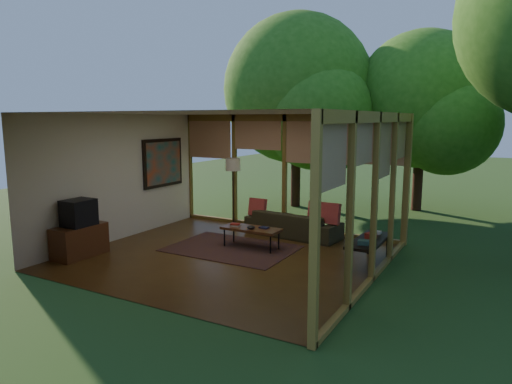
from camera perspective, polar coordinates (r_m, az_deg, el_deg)
The scene contains 25 objects.
floor at distance 8.79m, azimuth -3.58°, elevation -8.04°, with size 5.50×5.50×0.00m, color #573817.
ceiling at distance 8.40m, azimuth -3.77°, elevation 9.84°, with size 5.50×5.50×0.00m, color white.
wall_left at distance 10.23m, azimuth -16.75°, elevation 1.76°, with size 0.04×5.00×2.70m, color beige.
wall_front at distance 6.56m, azimuth -15.55°, elevation -2.14°, with size 5.50×0.04×2.70m, color beige.
window_wall_back at distance 10.66m, azimuth 3.61°, elevation 2.42°, with size 5.50×0.12×2.70m, color olive.
window_wall_right at distance 7.39m, azimuth 14.57°, elevation -0.85°, with size 0.12×5.00×2.70m, color olive.
tree_nw at distance 13.65m, azimuth 5.26°, elevation 12.67°, with size 4.32×4.32×5.61m.
tree_ne at distance 13.73m, azimuth 20.06°, elevation 10.74°, with size 3.80×3.80×5.02m.
rug at distance 9.30m, azimuth -3.07°, elevation -7.04°, with size 2.47×1.75×0.01m, color brown.
sofa at distance 10.26m, azimuth 4.01°, elevation -3.94°, with size 1.90×0.74×0.55m, color #342F1A.
pillow_left at distance 10.49m, azimuth 0.19°, elevation -1.94°, with size 0.40×0.13×0.40m, color maroon.
pillow_right at distance 9.86m, azimuth 7.86°, elevation -2.58°, with size 0.45×0.15×0.45m, color maroon.
ct_book_lower at distance 9.34m, azimuth -2.62°, elevation -4.21°, with size 0.19×0.14×0.03m, color beige.
ct_book_upper at distance 9.34m, azimuth -2.62°, elevation -4.03°, with size 0.18×0.14×0.03m, color maroon.
ct_book_side at distance 9.16m, azimuth 1.02°, elevation -4.47°, with size 0.18×0.13×0.03m, color black.
ct_bowl at distance 9.10m, azimuth -0.63°, elevation -4.43°, with size 0.16×0.16×0.07m, color black.
media_cabinet at distance 9.34m, azimuth -21.18°, elevation -5.72°, with size 0.50×1.00×0.60m, color #592F18.
television at distance 9.20m, azimuth -21.29°, elevation -2.42°, with size 0.45×0.55×0.50m, color black.
console_book_a at distance 8.12m, azimuth 12.78°, elevation -6.09°, with size 0.22×0.16×0.08m, color #2E524A.
console_book_b at distance 8.53m, azimuth 13.64°, elevation -5.30°, with size 0.22×0.16×0.10m, color maroon.
console_book_c at distance 8.92m, azimuth 14.33°, elevation -4.86°, with size 0.20×0.14×0.05m, color beige.
floor_lamp at distance 11.10m, azimuth -2.89°, elevation 2.98°, with size 0.36×0.36×1.65m.
coffee_table at distance 9.22m, azimuth -0.60°, elevation -4.69°, with size 1.20×0.50×0.43m.
side_console at distance 8.51m, azimuth 13.53°, elevation -6.00°, with size 0.60×1.40×0.46m.
wall_painting at distance 11.20m, azimuth -11.54°, elevation 3.60°, with size 0.06×1.35×1.15m.
Camera 1 is at (4.55, -7.06, 2.59)m, focal length 32.00 mm.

